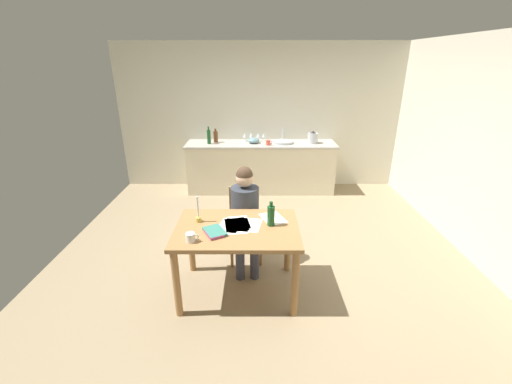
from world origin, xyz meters
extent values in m
cube|color=#937F60|center=(0.00, 0.00, -0.02)|extent=(5.20, 5.20, 0.04)
cube|color=beige|center=(0.00, 2.60, 1.30)|extent=(5.20, 0.12, 2.60)
cube|color=beige|center=(2.60, 0.00, 1.30)|extent=(0.12, 5.20, 2.60)
cube|color=beige|center=(0.00, 2.24, 0.43)|extent=(2.64, 0.60, 0.86)
cube|color=#B7B2A8|center=(0.00, 2.24, 0.88)|extent=(2.68, 0.64, 0.04)
cube|color=#9E7042|center=(-0.28, -0.69, 0.74)|extent=(1.22, 0.85, 0.04)
cylinder|color=#9E7042|center=(-0.83, -1.06, 0.36)|extent=(0.07, 0.07, 0.72)
cylinder|color=#9E7042|center=(0.27, -1.06, 0.36)|extent=(0.07, 0.07, 0.72)
cylinder|color=#9E7042|center=(-0.83, -0.32, 0.36)|extent=(0.07, 0.07, 0.72)
cylinder|color=#9E7042|center=(0.27, -0.32, 0.36)|extent=(0.07, 0.07, 0.72)
cube|color=#9E7042|center=(-0.22, -0.08, 0.48)|extent=(0.43, 0.43, 0.04)
cube|color=#9E7042|center=(-0.24, 0.10, 0.69)|extent=(0.36, 0.06, 0.40)
cylinder|color=#9E7042|center=(-0.37, -0.27, 0.23)|extent=(0.04, 0.04, 0.47)
cylinder|color=#9E7042|center=(-0.03, -0.24, 0.23)|extent=(0.04, 0.04, 0.47)
cylinder|color=#9E7042|center=(-0.40, 0.07, 0.23)|extent=(0.04, 0.04, 0.47)
cylinder|color=#9E7042|center=(-0.06, 0.10, 0.23)|extent=(0.04, 0.04, 0.47)
cylinder|color=#333842|center=(-0.22, -0.10, 0.70)|extent=(0.35, 0.35, 0.50)
sphere|color=#D8AD8C|center=(-0.22, -0.10, 1.06)|extent=(0.20, 0.20, 0.20)
sphere|color=#473323|center=(-0.22, -0.10, 1.10)|extent=(0.19, 0.19, 0.19)
cylinder|color=#383847|center=(-0.28, -0.30, 0.45)|extent=(0.16, 0.39, 0.13)
cylinder|color=#383847|center=(-0.27, -0.49, 0.23)|extent=(0.10, 0.10, 0.45)
cylinder|color=#383847|center=(-0.12, -0.29, 0.45)|extent=(0.16, 0.39, 0.13)
cylinder|color=#383847|center=(-0.11, -0.47, 0.23)|extent=(0.10, 0.10, 0.45)
cylinder|color=white|center=(-0.68, -0.97, 0.80)|extent=(0.09, 0.09, 0.09)
torus|color=white|center=(-0.64, -0.97, 0.80)|extent=(0.06, 0.01, 0.06)
cylinder|color=gold|center=(-0.68, -0.57, 0.78)|extent=(0.06, 0.06, 0.05)
cylinder|color=white|center=(-0.68, -0.57, 0.92)|extent=(0.02, 0.02, 0.23)
cube|color=#36786A|center=(-0.48, -0.80, 0.77)|extent=(0.26, 0.29, 0.03)
cube|color=#96436E|center=(-0.49, -0.84, 0.77)|extent=(0.21, 0.24, 0.02)
cube|color=white|center=(-0.35, -0.65, 0.76)|extent=(0.27, 0.33, 0.00)
cube|color=white|center=(0.09, -0.49, 0.76)|extent=(0.31, 0.35, 0.00)
cube|color=white|center=(-0.27, -0.59, 0.76)|extent=(0.26, 0.33, 0.00)
cube|color=white|center=(-0.29, -0.63, 0.76)|extent=(0.27, 0.34, 0.00)
cube|color=white|center=(-0.15, -0.64, 0.76)|extent=(0.26, 0.33, 0.00)
cube|color=white|center=(-0.29, -0.69, 0.76)|extent=(0.25, 0.33, 0.00)
cylinder|color=#194C23|center=(0.06, -0.64, 0.86)|extent=(0.08, 0.08, 0.20)
cylinder|color=#194C23|center=(0.06, -0.64, 0.99)|extent=(0.03, 0.03, 0.05)
cylinder|color=#B2B7BC|center=(0.40, 2.24, 0.92)|extent=(0.36, 0.36, 0.04)
cylinder|color=silver|center=(0.40, 2.40, 1.02)|extent=(0.02, 0.02, 0.24)
cylinder|color=#194C23|center=(-0.93, 2.19, 1.02)|extent=(0.07, 0.07, 0.24)
cylinder|color=#194C23|center=(-0.93, 2.19, 1.18)|extent=(0.03, 0.03, 0.06)
cylinder|color=#593319|center=(-0.82, 2.30, 1.00)|extent=(0.08, 0.08, 0.20)
cylinder|color=#593319|center=(-0.82, 2.30, 1.12)|extent=(0.04, 0.04, 0.05)
ellipsoid|color=#668C99|center=(-0.13, 2.24, 0.95)|extent=(0.21, 0.21, 0.09)
cylinder|color=#B7BABF|center=(0.93, 2.24, 0.99)|extent=(0.18, 0.18, 0.18)
cone|color=#262628|center=(0.93, 2.24, 1.10)|extent=(0.11, 0.11, 0.04)
cylinder|color=silver|center=(0.05, 2.39, 0.90)|extent=(0.06, 0.06, 0.00)
cylinder|color=silver|center=(0.05, 2.39, 0.94)|extent=(0.01, 0.01, 0.07)
cone|color=silver|center=(0.05, 2.39, 1.01)|extent=(0.07, 0.07, 0.08)
cylinder|color=silver|center=(-0.05, 2.39, 0.90)|extent=(0.06, 0.06, 0.00)
cylinder|color=silver|center=(-0.05, 2.39, 0.94)|extent=(0.01, 0.01, 0.07)
cone|color=silver|center=(-0.05, 2.39, 1.01)|extent=(0.07, 0.07, 0.08)
cylinder|color=silver|center=(-0.18, 2.39, 0.90)|extent=(0.06, 0.06, 0.00)
cylinder|color=silver|center=(-0.18, 2.39, 0.94)|extent=(0.01, 0.01, 0.07)
cone|color=silver|center=(-0.18, 2.39, 1.01)|extent=(0.07, 0.07, 0.08)
cylinder|color=silver|center=(-0.29, 2.39, 0.90)|extent=(0.06, 0.06, 0.00)
cylinder|color=silver|center=(-0.29, 2.39, 0.94)|extent=(0.01, 0.01, 0.07)
cone|color=silver|center=(-0.29, 2.39, 1.01)|extent=(0.07, 0.07, 0.08)
cylinder|color=#D84C3F|center=(0.12, 2.09, 0.94)|extent=(0.08, 0.08, 0.09)
torus|color=#D84C3F|center=(0.17, 2.09, 0.95)|extent=(0.06, 0.01, 0.06)
camera|label=1|loc=(-0.09, -3.58, 2.30)|focal=23.14mm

